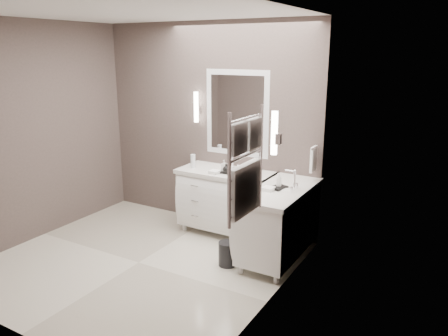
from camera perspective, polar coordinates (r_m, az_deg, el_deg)
The scene contains 21 objects.
floor at distance 5.17m, azimuth -11.08°, elevation -12.07°, with size 3.20×3.00×0.01m, color beige.
ceiling at distance 4.62m, azimuth -12.87°, elevation 19.41°, with size 3.20×3.00×0.01m, color white.
wall_back at distance 5.89m, azimuth -2.13°, elevation 5.54°, with size 3.20×0.01×2.70m, color #4A3E3B.
wall_front at distance 3.76m, azimuth -27.26°, elevation -1.73°, with size 3.20×0.01×2.70m, color #4A3E3B.
wall_left at distance 5.89m, azimuth -23.70°, elevation 4.27°, with size 0.01×3.00×2.70m, color #4A3E3B.
wall_right at distance 3.85m, azimuth 6.26°, elevation 0.26°, with size 0.01×3.00×2.70m, color #4A3E3B.
vanity_back at distance 5.65m, azimuth 0.32°, elevation -3.94°, with size 1.24×0.59×0.97m.
vanity_right at distance 5.01m, azimuth 7.23°, elevation -6.60°, with size 0.59×1.24×0.97m.
mirror_back at distance 5.62m, azimuth 1.68°, elevation 7.15°, with size 0.90×0.02×1.10m.
mirror_right at distance 4.54m, azimuth 10.25°, elevation 4.98°, with size 0.02×0.90×1.10m.
sconce_back at distance 5.86m, azimuth -3.66°, elevation 7.87°, with size 0.06×0.06×0.40m.
sconce_right at distance 4.02m, azimuth 6.59°, elevation 4.44°, with size 0.06×0.06×0.40m.
towel_bar_corner at distance 5.17m, azimuth 11.61°, elevation 1.21°, with size 0.03×0.22×0.30m.
towel_ladder at distance 3.51m, azimuth 2.81°, elevation -0.42°, with size 0.06×0.58×0.90m.
waste_bin at distance 4.96m, azimuth 0.42°, elevation -11.13°, with size 0.20×0.20×0.28m, color black.
amenity_tray_back at distance 5.44m, azimuth 0.17°, elevation -0.54°, with size 0.15×0.11×0.02m, color black.
amenity_tray_right at distance 4.87m, azimuth 7.16°, elevation -2.55°, with size 0.13×0.18×0.03m, color black.
water_bottle at distance 5.68m, azimuth -4.07°, elevation 0.91°, with size 0.06×0.06×0.18m, color silver.
soap_bottle_a at distance 5.45m, azimuth -0.00°, elevation 0.35°, with size 0.06×0.06×0.14m, color white.
soap_bottle_b at distance 5.38m, azimuth 0.29°, elevation 0.01°, with size 0.09×0.09×0.11m, color black.
soap_bottle_c at distance 4.84m, azimuth 7.20°, elevation -1.51°, with size 0.06×0.06×0.16m, color white.
Camera 1 is at (3.09, -3.41, 2.34)m, focal length 35.00 mm.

